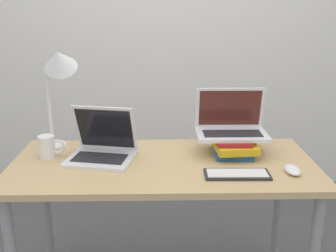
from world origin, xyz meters
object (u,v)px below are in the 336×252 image
at_px(mug, 48,147).
at_px(desk_lamp, 58,72).
at_px(laptop_left, 102,148).
at_px(wireless_keyboard, 237,174).
at_px(mouse, 293,170).
at_px(book_stack, 233,145).
at_px(laptop_on_books, 231,125).

bearing_deg(mug, desk_lamp, 65.60).
distance_m(laptop_left, mug, 0.27).
bearing_deg(wireless_keyboard, mouse, 5.36).
relative_size(book_stack, desk_lamp, 0.51).
distance_m(laptop_left, mouse, 0.89).
relative_size(book_stack, wireless_keyboard, 0.98).
distance_m(laptop_left, laptop_on_books, 0.65).
bearing_deg(mouse, desk_lamp, 163.48).
bearing_deg(wireless_keyboard, laptop_on_books, 86.05).
bearing_deg(mouse, mug, 169.58).
xyz_separation_m(mouse, desk_lamp, (-1.08, 0.32, 0.39)).
relative_size(book_stack, laptop_on_books, 0.81).
distance_m(laptop_on_books, wireless_keyboard, 0.33).
bearing_deg(mouse, book_stack, 133.67).
xyz_separation_m(mug, desk_lamp, (0.05, 0.11, 0.35)).
xyz_separation_m(laptop_on_books, mouse, (0.23, -0.28, -0.12)).
xyz_separation_m(laptop_left, mug, (-0.27, 0.01, 0.00)).
relative_size(laptop_left, mouse, 3.09).
xyz_separation_m(book_stack, laptop_on_books, (-0.00, 0.04, 0.09)).
bearing_deg(desk_lamp, laptop_on_books, -2.91).
height_order(wireless_keyboard, mug, mug).
xyz_separation_m(laptop_on_books, mug, (-0.90, -0.07, -0.08)).
bearing_deg(laptop_left, mug, 176.89).
bearing_deg(laptop_on_books, mug, -175.61).
distance_m(wireless_keyboard, mug, 0.91).
bearing_deg(desk_lamp, mug, -114.40).
bearing_deg(mug, wireless_keyboard, -14.74).
bearing_deg(desk_lamp, laptop_left, -30.61).
bearing_deg(desk_lamp, wireless_keyboard, -22.53).
bearing_deg(mug, laptop_left, -3.11).
bearing_deg(laptop_on_books, mouse, -50.29).
height_order(laptop_left, mug, laptop_left).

